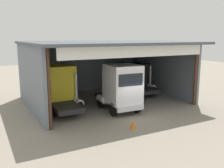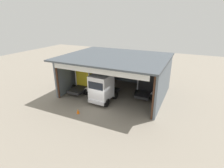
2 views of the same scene
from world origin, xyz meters
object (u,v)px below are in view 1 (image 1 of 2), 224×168
(truck_yellow_center_right_bay, at_px, (58,87))
(traffic_cone, at_px, (133,125))
(truck_black_center_left_bay, at_px, (135,77))
(oil_drum, at_px, (106,86))
(truck_white_right_bay, at_px, (121,87))
(tool_cart, at_px, (65,91))

(truck_yellow_center_right_bay, bearing_deg, traffic_cone, -65.04)
(truck_yellow_center_right_bay, relative_size, truck_black_center_left_bay, 1.11)
(oil_drum, xyz_separation_m, traffic_cone, (-3.80, -11.43, -0.15))
(truck_white_right_bay, height_order, truck_black_center_left_bay, truck_white_right_bay)
(truck_black_center_left_bay, xyz_separation_m, traffic_cone, (-5.81, -8.58, -1.41))
(truck_white_right_bay, xyz_separation_m, tool_cart, (-2.21, 7.22, -1.46))
(truck_yellow_center_right_bay, xyz_separation_m, tool_cart, (1.94, 4.29, -1.39))
(tool_cart, bearing_deg, truck_black_center_left_bay, -18.51)
(truck_yellow_center_right_bay, height_order, tool_cart, truck_yellow_center_right_bay)
(truck_yellow_center_right_bay, height_order, traffic_cone, truck_yellow_center_right_bay)
(truck_yellow_center_right_bay, height_order, oil_drum, truck_yellow_center_right_bay)
(truck_black_center_left_bay, relative_size, oil_drum, 5.57)
(truck_white_right_bay, relative_size, traffic_cone, 9.11)
(truck_white_right_bay, height_order, oil_drum, truck_white_right_bay)
(truck_yellow_center_right_bay, height_order, truck_black_center_left_bay, truck_yellow_center_right_bay)
(tool_cart, bearing_deg, truck_white_right_bay, -72.97)
(oil_drum, xyz_separation_m, tool_cart, (-4.80, -0.56, 0.07))
(truck_yellow_center_right_bay, bearing_deg, truck_black_center_left_bay, 13.76)
(truck_black_center_left_bay, distance_m, oil_drum, 3.71)
(truck_black_center_left_bay, height_order, oil_drum, truck_black_center_left_bay)
(oil_drum, height_order, traffic_cone, oil_drum)
(truck_white_right_bay, bearing_deg, tool_cart, -70.28)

